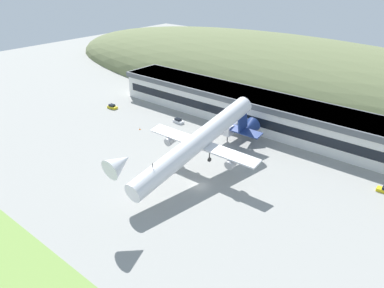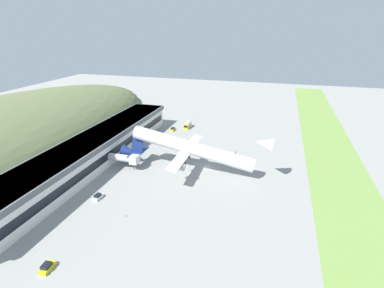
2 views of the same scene
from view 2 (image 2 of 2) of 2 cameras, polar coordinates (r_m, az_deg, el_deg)
name	(u,v)px [view 2 (image 2 of 2)]	position (r m, az deg, el deg)	size (l,w,h in m)	color
ground_plane	(207,167)	(111.06, 2.79, -4.47)	(373.35, 373.35, 0.00)	gray
grass_strip_foreground	(342,184)	(111.14, 26.65, -6.90)	(336.01, 20.84, 0.08)	#759947
terminal_building	(90,151)	(117.11, -18.79, -1.19)	(109.12, 15.99, 10.03)	white
jetway_0	(125,158)	(111.19, -12.57, -2.70)	(3.38, 11.58, 5.43)	silver
cargo_airplane	(190,149)	(105.03, -0.45, -0.89)	(32.88, 55.17, 14.65)	silver
service_car_0	(173,129)	(149.87, -3.68, 2.80)	(4.43, 1.97, 1.41)	gold
service_car_1	(98,197)	(96.08, -17.46, -9.56)	(3.86, 1.75, 1.56)	silver
service_car_2	(47,267)	(75.89, -25.89, -20.35)	(3.94, 2.18, 1.56)	gold
fuel_truck	(188,125)	(153.33, -0.84, 3.63)	(6.34, 2.31, 3.09)	gold
traffic_cone_0	(126,215)	(86.38, -12.51, -13.12)	(0.52, 0.52, 0.58)	orange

